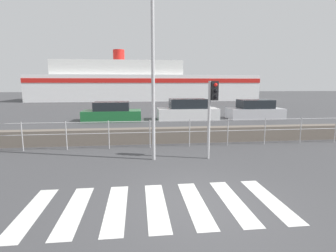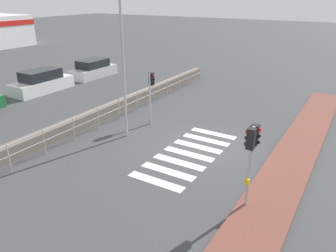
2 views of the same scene
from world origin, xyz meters
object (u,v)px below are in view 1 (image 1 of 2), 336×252
object	(u,v)px
streetlamp	(153,41)
parked_car_white	(188,111)
parked_car_green	(112,113)
traffic_light_far	(212,102)
parked_car_silver	(255,111)
ferry_boat	(140,84)

from	to	relation	value
streetlamp	parked_car_white	xyz separation A→B (m)	(3.22, 10.50, -3.46)
parked_car_green	streetlamp	bearing A→B (deg)	-76.95
traffic_light_far	parked_car_silver	bearing A→B (deg)	58.09
traffic_light_far	parked_car_silver	distance (m)	12.31
streetlamp	parked_car_white	bearing A→B (deg)	72.97
parked_car_silver	parked_car_green	bearing A→B (deg)	-180.00
parked_car_green	ferry_boat	bearing A→B (deg)	84.32
streetlamp	parked_car_green	world-z (taller)	streetlamp
traffic_light_far	ferry_boat	bearing A→B (deg)	93.54
ferry_boat	parked_car_green	size ratio (longest dim) A/B	8.36
ferry_boat	parked_car_green	world-z (taller)	ferry_boat
ferry_boat	parked_car_green	xyz separation A→B (m)	(-2.40, -24.17, -2.03)
traffic_light_far	streetlamp	distance (m)	2.95
traffic_light_far	ferry_boat	world-z (taller)	ferry_boat
parked_car_white	parked_car_silver	distance (m)	5.35
parked_car_white	parked_car_silver	world-z (taller)	parked_car_white
parked_car_green	parked_car_white	world-z (taller)	parked_car_white
streetlamp	parked_car_silver	distance (m)	14.00
traffic_light_far	parked_car_silver	world-z (taller)	traffic_light_far
ferry_boat	parked_car_white	distance (m)	24.47
traffic_light_far	parked_car_white	xyz separation A→B (m)	(1.11, 10.37, -1.40)
traffic_light_far	parked_car_green	size ratio (longest dim) A/B	0.67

